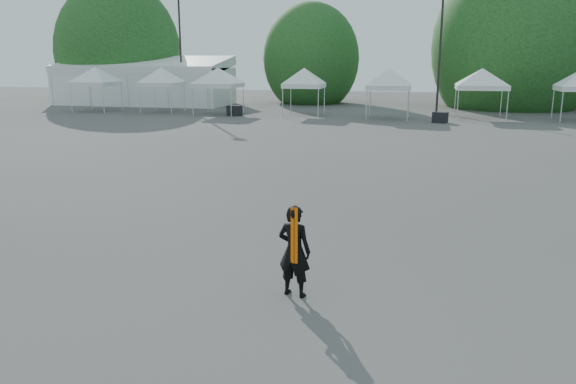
# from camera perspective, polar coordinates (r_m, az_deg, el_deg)

# --- Properties ---
(ground) EXTENTS (120.00, 120.00, 0.00)m
(ground) POSITION_cam_1_polar(r_m,az_deg,el_deg) (11.93, 3.67, -5.90)
(ground) COLOR #474442
(ground) RESTS_ON ground
(marquee) EXTENTS (15.00, 6.25, 4.23)m
(marquee) POSITION_cam_1_polar(r_m,az_deg,el_deg) (51.94, -14.38, 10.79)
(marquee) COLOR white
(marquee) RESTS_ON ground
(light_pole_west) EXTENTS (0.60, 0.25, 10.30)m
(light_pole_west) POSITION_cam_1_polar(r_m,az_deg,el_deg) (49.31, -10.92, 15.27)
(light_pole_west) COLOR black
(light_pole_west) RESTS_ON ground
(light_pole_east) EXTENTS (0.60, 0.25, 9.80)m
(light_pole_east) POSITION_cam_1_polar(r_m,az_deg,el_deg) (43.16, 15.27, 15.02)
(light_pole_east) COLOR black
(light_pole_east) RESTS_ON ground
(tree_far_w) EXTENTS (4.80, 4.80, 7.30)m
(tree_far_w) POSITION_cam_1_polar(r_m,az_deg,el_deg) (56.45, -16.82, 13.43)
(tree_far_w) COLOR #382314
(tree_far_w) RESTS_ON ground
(tree_mid_w) EXTENTS (4.16, 4.16, 6.33)m
(tree_mid_w) POSITION_cam_1_polar(r_m,az_deg,el_deg) (52.05, 2.37, 13.35)
(tree_mid_w) COLOR #382314
(tree_mid_w) RESTS_ON ground
(tree_mid_e) EXTENTS (5.12, 5.12, 7.79)m
(tree_mid_e) POSITION_cam_1_polar(r_m,az_deg,el_deg) (50.64, 21.96, 13.46)
(tree_mid_e) COLOR #382314
(tree_mid_e) RESTS_ON ground
(tent_a) EXTENTS (4.10, 4.10, 3.88)m
(tent_a) POSITION_cam_1_polar(r_m,az_deg,el_deg) (46.10, -19.01, 11.57)
(tent_a) COLOR silver
(tent_a) RESTS_ON ground
(tent_b) EXTENTS (3.77, 3.77, 3.88)m
(tent_b) POSITION_cam_1_polar(r_m,az_deg,el_deg) (43.84, -12.75, 11.90)
(tent_b) COLOR silver
(tent_b) RESTS_ON ground
(tent_c) EXTENTS (4.31, 4.31, 3.88)m
(tent_c) POSITION_cam_1_polar(r_m,az_deg,el_deg) (41.49, -7.13, 12.06)
(tent_c) COLOR silver
(tent_c) RESTS_ON ground
(tent_d) EXTENTS (3.84, 3.84, 3.88)m
(tent_d) POSITION_cam_1_polar(r_m,az_deg,el_deg) (40.40, 1.66, 12.12)
(tent_d) COLOR silver
(tent_d) RESTS_ON ground
(tent_e) EXTENTS (4.03, 4.03, 3.88)m
(tent_e) POSITION_cam_1_polar(r_m,az_deg,el_deg) (38.50, 10.26, 11.86)
(tent_e) COLOR silver
(tent_e) RESTS_ON ground
(tent_f) EXTENTS (4.63, 4.63, 3.88)m
(tent_f) POSITION_cam_1_polar(r_m,az_deg,el_deg) (40.30, 19.15, 11.40)
(tent_f) COLOR silver
(tent_f) RESTS_ON ground
(man) EXTENTS (0.65, 0.49, 1.59)m
(man) POSITION_cam_1_polar(r_m,az_deg,el_deg) (9.46, 0.65, -5.99)
(man) COLOR black
(man) RESTS_ON ground
(crate_west) EXTENTS (1.06, 0.93, 0.70)m
(crate_west) POSITION_cam_1_polar(r_m,az_deg,el_deg) (40.35, -5.46, 8.21)
(crate_west) COLOR black
(crate_west) RESTS_ON ground
(crate_mid) EXTENTS (1.03, 0.91, 0.67)m
(crate_mid) POSITION_cam_1_polar(r_m,az_deg,el_deg) (36.94, 15.19, 7.32)
(crate_mid) COLOR black
(crate_mid) RESTS_ON ground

